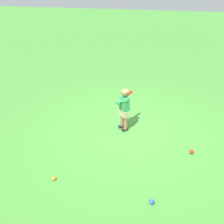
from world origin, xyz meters
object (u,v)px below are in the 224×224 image
child_batter (124,106)px  play_ball_by_bucket (191,152)px  play_ball_behind_batter (54,179)px  play_ball_center_lawn (152,202)px

child_batter → play_ball_by_bucket: bearing=-114.7°
child_batter → play_ball_behind_batter: size_ratio=14.63×
child_batter → play_ball_by_bucket: (-0.73, -1.59, -0.60)m
play_ball_behind_batter → play_ball_by_bucket: play_ball_by_bucket is taller
play_ball_center_lawn → play_ball_by_bucket: play_ball_by_bucket is taller
child_batter → play_ball_center_lawn: 2.48m
child_batter → play_ball_center_lawn: bearing=-160.6°
play_ball_by_bucket → play_ball_behind_batter: bearing=116.1°
child_batter → play_ball_behind_batter: child_batter is taller
play_ball_center_lawn → play_ball_by_bucket: 1.73m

